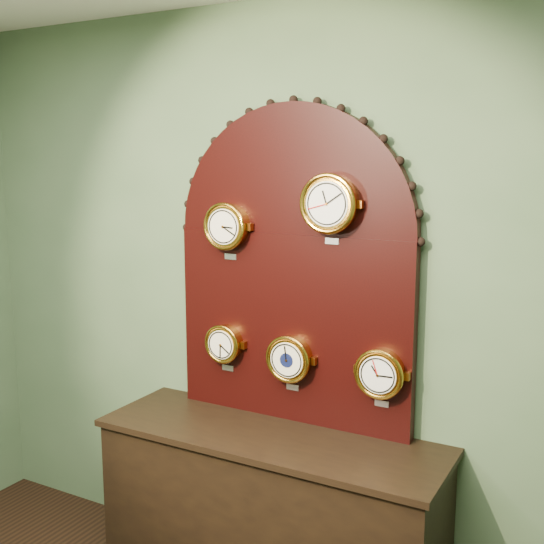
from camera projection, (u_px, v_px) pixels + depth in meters
The scene contains 8 objects.
wall_back at pixel (297, 301), 3.23m from camera, with size 4.00×4.00×0.00m, color #4C6746.
shop_counter at pixel (270, 520), 3.16m from camera, with size 1.60×0.50×0.80m, color black.
display_board at pixel (293, 256), 3.15m from camera, with size 1.26×0.06×1.53m.
roman_clock at pixel (227, 226), 3.22m from camera, with size 0.23×0.08×0.28m.
arabic_clock at pixel (329, 204), 2.94m from camera, with size 0.27×0.08×0.32m.
hygrometer at pixel (224, 343), 3.33m from camera, with size 0.19×0.08×0.25m.
barometer at pixel (290, 359), 3.16m from camera, with size 0.23×0.08×0.28m.
tide_clock at pixel (380, 373), 2.95m from camera, with size 0.23×0.08×0.28m.
Camera 1 is at (1.42, -0.32, 2.08)m, focal length 44.53 mm.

